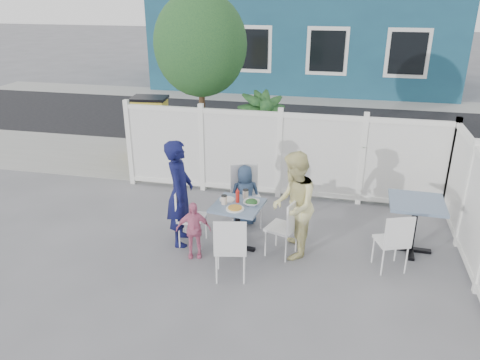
% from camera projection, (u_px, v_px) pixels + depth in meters
% --- Properties ---
extents(ground, '(80.00, 80.00, 0.00)m').
position_uv_depth(ground, '(247.00, 264.00, 6.59)').
color(ground, slate).
extents(near_sidewalk, '(24.00, 2.60, 0.01)m').
position_uv_depth(near_sidewalk, '(283.00, 169.00, 10.01)').
color(near_sidewalk, gray).
rests_on(near_sidewalk, ground).
extents(street, '(24.00, 5.00, 0.01)m').
position_uv_depth(street, '(300.00, 124.00, 13.35)').
color(street, black).
rests_on(street, ground).
extents(far_sidewalk, '(24.00, 1.60, 0.01)m').
position_uv_depth(far_sidewalk, '(309.00, 100.00, 16.15)').
color(far_sidewalk, gray).
rests_on(far_sidewalk, ground).
extents(building, '(11.00, 6.00, 6.00)m').
position_uv_depth(building, '(307.00, 4.00, 18.16)').
color(building, navy).
rests_on(building, ground).
extents(fence_back, '(5.86, 0.08, 1.60)m').
position_uv_depth(fence_back, '(279.00, 157.00, 8.43)').
color(fence_back, white).
rests_on(fence_back, ground).
extents(fence_right, '(0.08, 3.66, 1.60)m').
position_uv_depth(fence_right, '(476.00, 217.00, 6.23)').
color(fence_right, white).
rests_on(fence_right, ground).
extents(tree, '(1.80, 1.62, 3.59)m').
position_uv_depth(tree, '(200.00, 45.00, 8.89)').
color(tree, '#382316').
rests_on(tree, ground).
extents(utility_cabinet, '(0.76, 0.57, 1.32)m').
position_uv_depth(utility_cabinet, '(151.00, 128.00, 10.54)').
color(utility_cabinet, gold).
rests_on(utility_cabinet, ground).
extents(potted_shrub_a, '(1.34, 1.34, 1.77)m').
position_uv_depth(potted_shrub_a, '(261.00, 138.00, 9.12)').
color(potted_shrub_a, '#173A21').
rests_on(potted_shrub_a, ground).
extents(potted_shrub_b, '(1.66, 1.57, 1.47)m').
position_uv_depth(potted_shrub_b, '(375.00, 155.00, 8.65)').
color(potted_shrub_b, '#173A21').
rests_on(potted_shrub_b, ground).
extents(main_table, '(0.77, 0.77, 0.72)m').
position_uv_depth(main_table, '(238.00, 214.00, 6.79)').
color(main_table, '#4A6083').
rests_on(main_table, ground).
extents(spare_table, '(0.78, 0.78, 0.80)m').
position_uv_depth(spare_table, '(415.00, 213.00, 6.70)').
color(spare_table, '#4A6083').
rests_on(spare_table, ground).
extents(chair_left, '(0.40, 0.41, 0.88)m').
position_uv_depth(chair_left, '(187.00, 212.00, 6.96)').
color(chair_left, white).
rests_on(chair_left, ground).
extents(chair_right, '(0.50, 0.51, 0.88)m').
position_uv_depth(chair_right, '(286.00, 224.00, 6.62)').
color(chair_right, white).
rests_on(chair_right, ground).
extents(chair_back, '(0.59, 0.58, 0.99)m').
position_uv_depth(chair_back, '(246.00, 190.00, 7.55)').
color(chair_back, white).
rests_on(chair_back, ground).
extents(chair_near, '(0.49, 0.48, 0.92)m').
position_uv_depth(chair_near, '(230.00, 245.00, 6.04)').
color(chair_near, white).
rests_on(chair_near, ground).
extents(chair_spare, '(0.50, 0.49, 0.87)m').
position_uv_depth(chair_spare, '(394.00, 239.00, 6.25)').
color(chair_spare, white).
rests_on(chair_spare, ground).
extents(man, '(0.49, 0.65, 1.62)m').
position_uv_depth(man, '(180.00, 193.00, 6.88)').
color(man, '#0F113F').
rests_on(man, ground).
extents(woman, '(0.66, 0.81, 1.56)m').
position_uv_depth(woman, '(294.00, 206.00, 6.56)').
color(woman, '#D8C948').
rests_on(woman, ground).
extents(boy, '(0.57, 0.47, 1.00)m').
position_uv_depth(boy, '(245.00, 195.00, 7.56)').
color(boy, navy).
rests_on(boy, ground).
extents(toddler, '(0.54, 0.33, 0.85)m').
position_uv_depth(toddler, '(193.00, 230.00, 6.64)').
color(toddler, pink).
rests_on(toddler, ground).
extents(plate_main, '(0.26, 0.26, 0.02)m').
position_uv_depth(plate_main, '(235.00, 209.00, 6.58)').
color(plate_main, white).
rests_on(plate_main, main_table).
extents(plate_side, '(0.23, 0.23, 0.02)m').
position_uv_depth(plate_side, '(227.00, 200.00, 6.86)').
color(plate_side, white).
rests_on(plate_side, main_table).
extents(salad_bowl, '(0.23, 0.23, 0.06)m').
position_uv_depth(salad_bowl, '(251.00, 203.00, 6.71)').
color(salad_bowl, white).
rests_on(salad_bowl, main_table).
extents(coffee_cup_a, '(0.08, 0.08, 0.13)m').
position_uv_depth(coffee_cup_a, '(224.00, 200.00, 6.71)').
color(coffee_cup_a, beige).
rests_on(coffee_cup_a, main_table).
extents(coffee_cup_b, '(0.08, 0.08, 0.12)m').
position_uv_depth(coffee_cup_b, '(246.00, 194.00, 6.91)').
color(coffee_cup_b, beige).
rests_on(coffee_cup_b, main_table).
extents(ketchup_bottle, '(0.05, 0.05, 0.18)m').
position_uv_depth(ketchup_bottle, '(238.00, 197.00, 6.76)').
color(ketchup_bottle, '#B51D17').
rests_on(ketchup_bottle, main_table).
extents(salt_shaker, '(0.03, 0.03, 0.07)m').
position_uv_depth(salt_shaker, '(238.00, 195.00, 6.93)').
color(salt_shaker, white).
rests_on(salt_shaker, main_table).
extents(pepper_shaker, '(0.03, 0.03, 0.08)m').
position_uv_depth(pepper_shaker, '(237.00, 194.00, 6.96)').
color(pepper_shaker, black).
rests_on(pepper_shaker, main_table).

